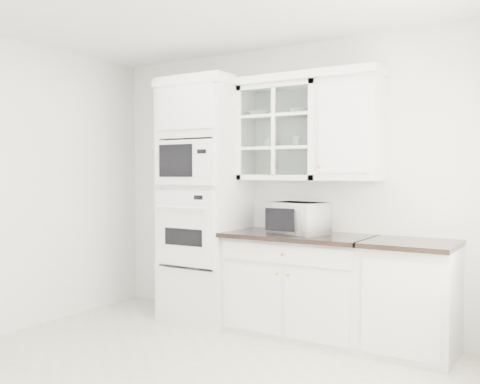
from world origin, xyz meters
The scene contains 13 objects.
ground centered at (0.00, 0.00, 0.01)m, with size 4.00×3.50×0.01m, color beige.
room_shell centered at (0.00, 0.43, 1.78)m, with size 4.00×3.50×2.70m.
oven_column centered at (-0.75, 1.42, 1.20)m, with size 0.76×0.68×2.40m.
base_cabinet_run centered at (0.28, 1.45, 0.46)m, with size 1.32×0.67×0.92m.
extra_base_cabinet centered at (1.28, 1.45, 0.46)m, with size 0.72×0.67×0.92m.
upper_cabinet_glass centered at (0.03, 1.58, 1.85)m, with size 0.80×0.33×0.90m.
upper_cabinet_solid centered at (0.71, 1.58, 1.85)m, with size 0.55×0.33×0.90m, color white.
crown_molding centered at (-0.07, 1.56, 2.33)m, with size 2.14×0.38×0.07m, color white.
countertop_microwave centered at (0.28, 1.45, 1.06)m, with size 0.49×0.41×0.28m, color white.
bowl_a centered at (-0.20, 1.57, 2.03)m, with size 0.20×0.20×0.05m, color white.
bowl_b centered at (0.19, 1.60, 2.04)m, with size 0.18×0.18×0.06m, color white.
cup_a centered at (-0.09, 1.58, 1.75)m, with size 0.11×0.11×0.09m, color white.
cup_b centered at (0.19, 1.57, 1.76)m, with size 0.10×0.10×0.10m, color white.
Camera 1 is at (2.39, -2.90, 1.46)m, focal length 40.00 mm.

